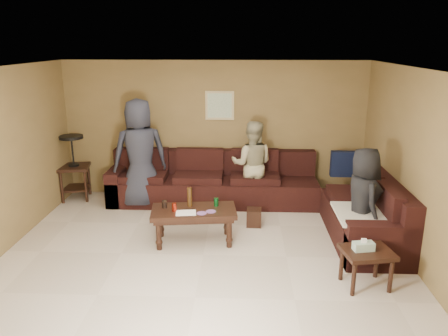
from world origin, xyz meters
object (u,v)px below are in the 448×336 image
Objects in this scene: person_middle at (252,164)px; person_right at (362,201)px; person_left at (140,154)px; end_table_left at (74,166)px; side_table_right at (366,255)px; sectional_sofa at (259,196)px; waste_bin at (254,217)px; coffee_table at (194,214)px.

person_middle is 2.23m from person_right.
person_right is at bearing 133.30° from person_left.
person_right is (4.71, -1.89, 0.11)m from end_table_left.
end_table_left is 3.25m from person_middle.
person_middle is at bearing -3.60° from end_table_left.
person_middle reaches higher than end_table_left.
side_table_right is 0.43× the size of person_right.
sectional_sofa reaches higher than waste_bin.
waste_bin is (-0.10, -0.49, -0.19)m from sectional_sofa.
person_left is at bearing 157.91° from waste_bin.
person_left reaches higher than end_table_left.
coffee_table is at bearing 66.12° from person_middle.
person_left is at bearing -12.79° from end_table_left.
side_table_right is at bearing 159.57° from person_right.
person_right is at bearing -43.65° from sectional_sofa.
end_table_left is at bearing 144.35° from coffee_table.
waste_bin is 1.09m from person_middle.
sectional_sofa is at bearing 118.14° from side_table_right.
side_table_right is 0.34× the size of person_left.
person_middle reaches higher than side_table_right.
coffee_table is 1.85m from person_left.
end_table_left is at bearing 2.38° from person_middle.
waste_bin is (3.26, -1.09, -0.49)m from end_table_left.
person_middle reaches higher than coffee_table.
sectional_sofa is 3.43m from end_table_left.
person_middle is at bearing 60.14° from coffee_table.
person_right is at bearing -21.87° from end_table_left.
sectional_sofa is 2.17m from person_left.
end_table_left is 1.38m from person_left.
waste_bin is 2.27m from person_left.
side_table_right is 1.00m from person_right.
side_table_right is at bearing 122.53° from person_middle.
person_middle reaches higher than sectional_sofa.
person_left is (1.30, -0.30, 0.33)m from end_table_left.
side_table_right is (4.54, -2.81, -0.22)m from end_table_left.
coffee_table is 2.93m from end_table_left.
person_middle is (-1.30, 2.61, 0.36)m from side_table_right.
waste_bin is at bearing 97.71° from person_middle.
person_left is (-1.96, 0.80, 0.82)m from waste_bin.
person_left is 3.76m from person_right.
person_left is at bearing 8.71° from person_middle.
sectional_sofa is 2.44× the size of person_left.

